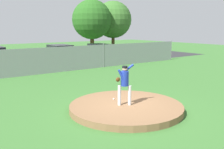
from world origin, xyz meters
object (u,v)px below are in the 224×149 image
object	(u,v)px
pitcher_youth	(124,81)
baseball	(114,99)
traffic_cone_orange	(28,59)
parked_car_champagne	(100,53)
parked_car_charcoal	(60,54)

from	to	relation	value
pitcher_youth	baseball	bearing A→B (deg)	83.21
pitcher_youth	traffic_cone_orange	distance (m)	17.53
pitcher_youth	traffic_cone_orange	world-z (taller)	pitcher_youth
pitcher_youth	parked_car_champagne	distance (m)	16.27
parked_car_charcoal	parked_car_champagne	bearing A→B (deg)	-6.28
parked_car_champagne	traffic_cone_orange	xyz separation A→B (m)	(-6.36, 3.33, -0.54)
parked_car_charcoal	traffic_cone_orange	size ratio (longest dim) A/B	7.85
baseball	traffic_cone_orange	world-z (taller)	traffic_cone_orange
baseball	parked_car_charcoal	bearing A→B (deg)	74.22
traffic_cone_orange	pitcher_youth	bearing A→B (deg)	-95.85
pitcher_youth	traffic_cone_orange	xyz separation A→B (m)	(1.78, 17.41, -0.99)
parked_car_champagne	traffic_cone_orange	distance (m)	7.20
parked_car_charcoal	pitcher_youth	bearing A→B (deg)	-105.27
baseball	parked_car_champagne	xyz separation A→B (m)	(8.04, 13.22, 0.51)
pitcher_youth	parked_car_charcoal	bearing A→B (deg)	74.73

